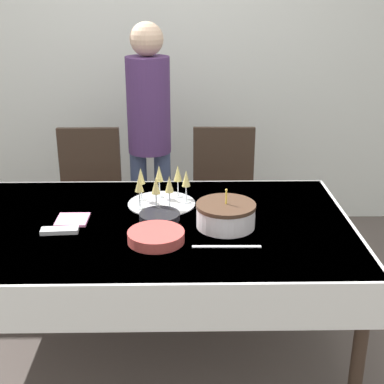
{
  "coord_description": "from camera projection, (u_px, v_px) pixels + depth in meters",
  "views": [
    {
      "loc": [
        0.18,
        -2.34,
        1.79
      ],
      "look_at": [
        0.22,
        0.09,
        0.86
      ],
      "focal_mm": 50.0,
      "sensor_mm": 36.0,
      "label": 1
    }
  ],
  "objects": [
    {
      "name": "person_standing",
      "position": [
        149.0,
        124.0,
        3.46
      ],
      "size": [
        0.28,
        0.28,
        1.6
      ],
      "color": "#3F4C72",
      "rests_on": "ground_plane"
    },
    {
      "name": "fork_pile",
      "position": [
        60.0,
        230.0,
        2.45
      ],
      "size": [
        0.17,
        0.07,
        0.02
      ],
      "color": "silver",
      "rests_on": "dining_table"
    },
    {
      "name": "napkin_pile",
      "position": [
        72.0,
        220.0,
        2.57
      ],
      "size": [
        0.15,
        0.15,
        0.01
      ],
      "color": "pink",
      "rests_on": "dining_table"
    },
    {
      "name": "plate_stack_dessert",
      "position": [
        160.0,
        217.0,
        2.58
      ],
      "size": [
        0.2,
        0.2,
        0.03
      ],
      "color": "black",
      "rests_on": "dining_table"
    },
    {
      "name": "plate_stack_main",
      "position": [
        156.0,
        236.0,
        2.35
      ],
      "size": [
        0.25,
        0.25,
        0.05
      ],
      "color": "#CC4C47",
      "rests_on": "dining_table"
    },
    {
      "name": "birthday_cake",
      "position": [
        226.0,
        215.0,
        2.49
      ],
      "size": [
        0.28,
        0.28,
        0.19
      ],
      "color": "white",
      "rests_on": "dining_table"
    },
    {
      "name": "dining_chair_far_right",
      "position": [
        224.0,
        196.0,
        3.48
      ],
      "size": [
        0.43,
        0.43,
        0.95
      ],
      "color": "#38281E",
      "rests_on": "ground_plane"
    },
    {
      "name": "cake_knife",
      "position": [
        227.0,
        247.0,
        2.31
      ],
      "size": [
        0.3,
        0.02,
        0.0
      ],
      "color": "silver",
      "rests_on": "dining_table"
    },
    {
      "name": "dining_chair_far_left",
      "position": [
        89.0,
        197.0,
        3.47
      ],
      "size": [
        0.42,
        0.42,
        0.95
      ],
      "color": "#38281E",
      "rests_on": "ground_plane"
    },
    {
      "name": "wall_back",
      "position": [
        159.0,
        50.0,
        3.97
      ],
      "size": [
        8.0,
        0.05,
        2.7
      ],
      "color": "silver",
      "rests_on": "ground_plane"
    },
    {
      "name": "champagne_tray",
      "position": [
        161.0,
        189.0,
        2.74
      ],
      "size": [
        0.35,
        0.35,
        0.18
      ],
      "color": "silver",
      "rests_on": "dining_table"
    },
    {
      "name": "ground_plane",
      "position": [
        151.0,
        350.0,
        2.82
      ],
      "size": [
        12.0,
        12.0,
        0.0
      ],
      "primitive_type": "plane",
      "color": "#564C47"
    },
    {
      "name": "dining_table",
      "position": [
        148.0,
        241.0,
        2.59
      ],
      "size": [
        1.96,
        1.16,
        0.74
      ],
      "color": "white",
      "rests_on": "ground_plane"
    }
  ]
}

